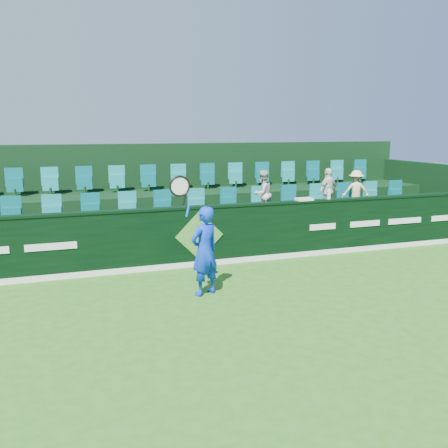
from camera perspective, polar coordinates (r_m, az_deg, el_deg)
name	(u,v)px	position (r m, az deg, el deg)	size (l,w,h in m)	color
ground	(273,332)	(7.74, 5.64, -12.24)	(60.00, 60.00, 0.00)	#2E6417
sponsor_hoarding	(198,236)	(11.12, -2.98, -1.37)	(16.00, 0.25, 1.35)	black
stand_tier_front	(185,238)	(12.21, -4.44, -1.59)	(16.00, 2.00, 0.80)	black
stand_tier_back	(168,215)	(13.98, -6.47, 1.00)	(16.00, 1.80, 1.30)	black
stand_rear	(164,193)	(14.32, -6.92, 3.52)	(16.00, 4.10, 2.60)	black
seat_row_front	(181,207)	(12.47, -4.97, 1.93)	(13.50, 0.50, 0.60)	teal
seat_row_back	(164,180)	(14.14, -6.83, 4.99)	(13.50, 0.50, 0.60)	teal
tennis_player	(204,250)	(9.12, -2.28, -2.99)	(1.06, 0.61, 2.27)	#0C36D3
spectator_left	(263,194)	(12.73, 4.43, 3.47)	(0.58, 0.45, 1.19)	beige
spectator_middle	(328,191)	(13.61, 11.82, 3.76)	(0.70, 0.29, 1.20)	white
spectator_right	(356,191)	(14.08, 14.83, 3.69)	(0.72, 0.41, 1.11)	beige
towel	(304,199)	(11.99, 9.15, 2.82)	(0.39, 0.25, 0.06)	silver
drinks_bottle	(329,194)	(12.31, 11.91, 3.39)	(0.08, 0.08, 0.25)	silver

